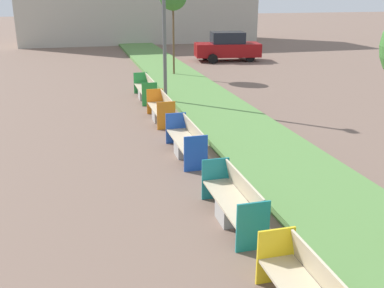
{
  "coord_description": "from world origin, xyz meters",
  "views": [
    {
      "loc": [
        -1.9,
        2.24,
        4.4
      ],
      "look_at": [
        0.9,
        12.97,
        0.6
      ],
      "focal_mm": 42.0,
      "sensor_mm": 36.0,
      "label": 1
    }
  ],
  "objects_px": {
    "parked_car_distant": "(227,47)",
    "street_lamp_post": "(164,4)",
    "bench_green_frame": "(146,90)",
    "bench_teal_frame": "(234,204)",
    "bench_orange_frame": "(161,111)",
    "bench_blue_frame": "(186,143)"
  },
  "relations": [
    {
      "from": "parked_car_distant",
      "to": "street_lamp_post",
      "type": "bearing_deg",
      "value": -112.24
    },
    {
      "from": "parked_car_distant",
      "to": "bench_green_frame",
      "type": "bearing_deg",
      "value": -117.74
    },
    {
      "from": "bench_teal_frame",
      "to": "parked_car_distant",
      "type": "height_order",
      "value": "parked_car_distant"
    },
    {
      "from": "street_lamp_post",
      "to": "parked_car_distant",
      "type": "xyz_separation_m",
      "value": [
        6.31,
        10.78,
        -3.0
      ]
    },
    {
      "from": "bench_orange_frame",
      "to": "bench_teal_frame",
      "type": "bearing_deg",
      "value": -89.99
    },
    {
      "from": "bench_blue_frame",
      "to": "street_lamp_post",
      "type": "xyz_separation_m",
      "value": [
        0.61,
        5.96,
        3.54
      ]
    },
    {
      "from": "bench_orange_frame",
      "to": "parked_car_distant",
      "type": "distance_m",
      "value": 14.8
    },
    {
      "from": "bench_green_frame",
      "to": "street_lamp_post",
      "type": "relative_size",
      "value": 0.35
    },
    {
      "from": "bench_blue_frame",
      "to": "bench_orange_frame",
      "type": "relative_size",
      "value": 1.1
    },
    {
      "from": "bench_green_frame",
      "to": "parked_car_distant",
      "type": "relative_size",
      "value": 0.56
    },
    {
      "from": "bench_green_frame",
      "to": "bench_teal_frame",
      "type": "bearing_deg",
      "value": -90.01
    },
    {
      "from": "bench_blue_frame",
      "to": "bench_teal_frame",
      "type": "bearing_deg",
      "value": -90.02
    },
    {
      "from": "street_lamp_post",
      "to": "bench_green_frame",
      "type": "bearing_deg",
      "value": 116.85
    },
    {
      "from": "parked_car_distant",
      "to": "bench_blue_frame",
      "type": "bearing_deg",
      "value": -104.36
    },
    {
      "from": "street_lamp_post",
      "to": "bench_blue_frame",
      "type": "bearing_deg",
      "value": -95.84
    },
    {
      "from": "bench_teal_frame",
      "to": "street_lamp_post",
      "type": "xyz_separation_m",
      "value": [
        0.61,
        9.87,
        3.54
      ]
    },
    {
      "from": "bench_teal_frame",
      "to": "street_lamp_post",
      "type": "bearing_deg",
      "value": 86.46
    },
    {
      "from": "bench_teal_frame",
      "to": "street_lamp_post",
      "type": "relative_size",
      "value": 0.32
    },
    {
      "from": "bench_orange_frame",
      "to": "bench_green_frame",
      "type": "xyz_separation_m",
      "value": [
        0.0,
        3.49,
        0.01
      ]
    },
    {
      "from": "bench_teal_frame",
      "to": "parked_car_distant",
      "type": "xyz_separation_m",
      "value": [
        6.92,
        20.65,
        0.54
      ]
    },
    {
      "from": "bench_blue_frame",
      "to": "bench_green_frame",
      "type": "height_order",
      "value": "same"
    },
    {
      "from": "street_lamp_post",
      "to": "parked_car_distant",
      "type": "distance_m",
      "value": 12.84
    }
  ]
}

